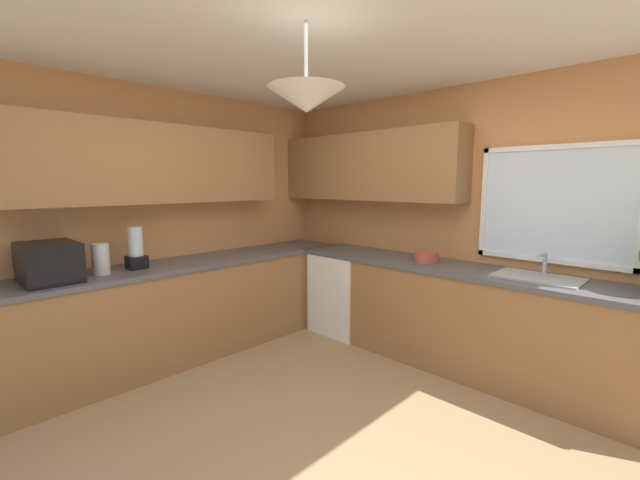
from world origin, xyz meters
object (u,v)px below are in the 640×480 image
Objects in this scene: kettle at (101,259)px; bowl at (426,257)px; dishwasher at (346,292)px; blender_appliance at (136,250)px; sink_assembly at (538,277)px; microwave at (49,262)px.

bowl is (1.59, 2.29, -0.08)m from kettle.
bowl reaches higher than dishwasher.
bowl is 2.57m from blender_appliance.
kettle is 2.79m from bowl.
microwave is at bearing -134.17° from sink_assembly.
kettle is (-0.64, -2.26, 0.60)m from dishwasher.
blender_appliance is (0.00, 0.63, 0.02)m from microwave.
microwave is 0.80× the size of sink_assembly.
dishwasher is at bearing 71.51° from blender_appliance.
microwave is at bearing -104.22° from dishwasher.
bowl is 0.63× the size of blender_appliance.
kettle is 1.11× the size of bowl.
kettle is 0.70× the size of blender_appliance.
bowl is (-0.95, -0.01, 0.03)m from sink_assembly.
sink_assembly is (2.56, 2.64, -0.13)m from microwave.
kettle is at bearing -137.96° from sink_assembly.
microwave reaches higher than sink_assembly.
dishwasher is 2.39× the size of blender_appliance.
dishwasher is at bearing 75.78° from microwave.
bowl is at bearing 1.80° from dishwasher.
sink_assembly is (1.90, 0.04, 0.49)m from dishwasher.
blender_appliance is (-2.56, -2.01, 0.15)m from sink_assembly.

